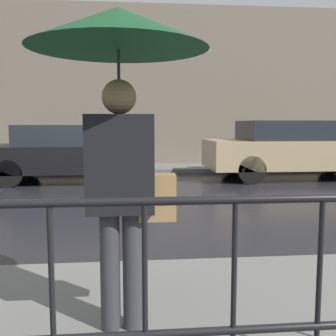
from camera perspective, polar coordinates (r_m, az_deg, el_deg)
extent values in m
plane|color=black|center=(7.77, -9.13, -4.55)|extent=(80.00, 80.00, 0.00)
cube|color=slate|center=(2.94, -15.98, -22.41)|extent=(28.00, 2.45, 0.13)
cube|color=slate|center=(12.46, -7.75, -0.10)|extent=(28.00, 1.80, 0.13)
cube|color=gold|center=(7.77, -9.13, -4.52)|extent=(25.20, 0.12, 0.01)
cube|color=#706656|center=(13.49, -7.74, 11.57)|extent=(28.00, 0.30, 5.38)
cylinder|color=black|center=(1.67, -23.25, -4.86)|extent=(12.00, 0.04, 0.04)
cylinder|color=black|center=(1.79, -16.32, -21.32)|extent=(0.02, 0.02, 1.03)
cylinder|color=black|center=(1.76, -3.33, -21.54)|extent=(0.02, 0.02, 1.03)
cylinder|color=black|center=(1.81, 9.45, -20.78)|extent=(0.02, 0.02, 1.03)
cylinder|color=black|center=(1.94, 20.89, -19.28)|extent=(0.02, 0.02, 1.03)
cylinder|color=#333338|center=(2.66, -8.40, -14.55)|extent=(0.13, 0.13, 0.78)
cylinder|color=#333338|center=(2.66, -5.14, -14.54)|extent=(0.13, 0.13, 0.78)
cube|color=black|center=(2.50, -6.98, 0.62)|extent=(0.42, 0.25, 0.62)
sphere|color=#8D764D|center=(2.49, -7.12, 10.20)|extent=(0.21, 0.21, 0.21)
cylinder|color=#262628|center=(2.49, -7.09, 8.72)|extent=(0.02, 0.02, 0.70)
cone|color=#144723|center=(2.55, -7.25, 19.49)|extent=(1.11, 1.11, 0.25)
cube|color=#9E7A47|center=(2.53, -1.63, -4.26)|extent=(0.24, 0.12, 0.30)
cube|color=black|center=(10.34, -14.02, 1.43)|extent=(4.10, 1.91, 0.66)
cube|color=#1E2328|center=(10.33, -15.01, 4.65)|extent=(2.13, 1.76, 0.51)
cylinder|color=black|center=(11.10, -6.82, 0.45)|extent=(0.64, 0.22, 0.64)
cylinder|color=black|center=(9.42, -7.06, -0.62)|extent=(0.64, 0.22, 0.64)
cylinder|color=black|center=(11.45, -19.66, 0.30)|extent=(0.64, 0.22, 0.64)
cylinder|color=black|center=(9.82, -22.07, -0.75)|extent=(0.64, 0.22, 0.64)
cube|color=tan|center=(11.13, 17.92, 2.00)|extent=(4.74, 1.94, 0.75)
cube|color=#1E2328|center=(11.03, 17.13, 5.25)|extent=(2.46, 1.79, 0.51)
cylinder|color=black|center=(12.57, 22.47, 0.83)|extent=(0.70, 0.22, 0.70)
cylinder|color=black|center=(11.49, 9.41, 0.75)|extent=(0.70, 0.22, 0.70)
cylinder|color=black|center=(9.84, 11.98, -0.24)|extent=(0.70, 0.22, 0.70)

